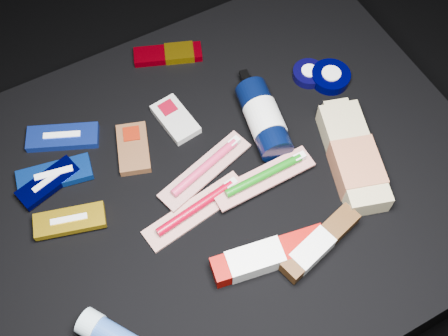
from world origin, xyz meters
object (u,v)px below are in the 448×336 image
bodywash_bottle (353,159)px  deodorant_stick (110,336)px  lotion_bottle (264,119)px  toothpaste_carton_red (264,257)px

bodywash_bottle → deodorant_stick: size_ratio=2.09×
lotion_bottle → deodorant_stick: 0.48m
deodorant_stick → toothpaste_carton_red: 0.28m
toothpaste_carton_red → lotion_bottle: bearing=70.1°
bodywash_bottle → deodorant_stick: bearing=-153.4°
deodorant_stick → toothpaste_carton_red: bearing=-33.6°
bodywash_bottle → deodorant_stick: bodywash_bottle is taller
bodywash_bottle → deodorant_stick: 0.53m
lotion_bottle → bodywash_bottle: 0.18m
bodywash_bottle → toothpaste_carton_red: bodywash_bottle is taller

